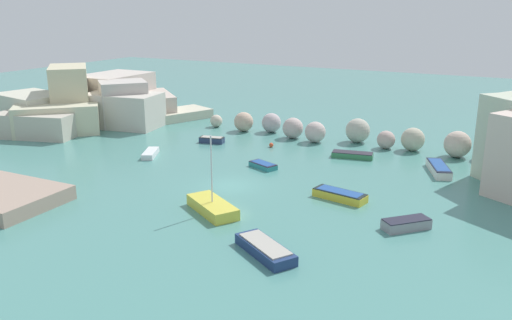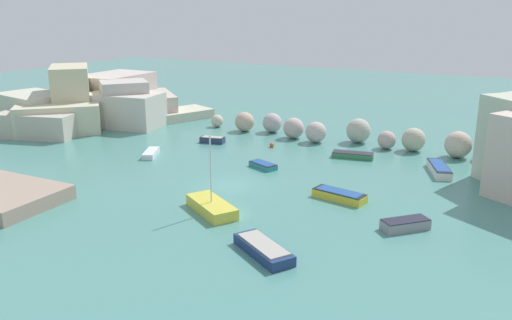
{
  "view_description": "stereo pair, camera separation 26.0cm",
  "coord_description": "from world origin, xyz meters",
  "px_view_note": "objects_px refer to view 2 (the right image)",
  "views": [
    {
      "loc": [
        20.28,
        -33.46,
        13.5
      ],
      "look_at": [
        0.0,
        4.25,
        1.0
      ],
      "focal_mm": 37.13,
      "sensor_mm": 36.0,
      "label": 1
    },
    {
      "loc": [
        20.51,
        -33.33,
        13.5
      ],
      "look_at": [
        0.0,
        4.25,
        1.0
      ],
      "focal_mm": 37.13,
      "sensor_mm": 36.0,
      "label": 2
    }
  ],
  "objects_px": {
    "moored_boat_6": "(212,140)",
    "moored_boat_7": "(405,224)",
    "moored_boat_2": "(263,165)",
    "moored_boat_0": "(353,155)",
    "moored_boat_1": "(212,207)",
    "moored_boat_8": "(263,249)",
    "moored_boat_4": "(439,169)",
    "moored_boat_5": "(339,195)",
    "channel_buoy": "(272,145)",
    "moored_boat_3": "(151,153)"
  },
  "relations": [
    {
      "from": "moored_boat_6",
      "to": "moored_boat_7",
      "type": "height_order",
      "value": "moored_boat_7"
    },
    {
      "from": "moored_boat_2",
      "to": "moored_boat_7",
      "type": "distance_m",
      "value": 15.76
    },
    {
      "from": "moored_boat_0",
      "to": "moored_boat_1",
      "type": "height_order",
      "value": "moored_boat_1"
    },
    {
      "from": "moored_boat_7",
      "to": "moored_boat_8",
      "type": "distance_m",
      "value": 9.61
    },
    {
      "from": "moored_boat_2",
      "to": "moored_boat_4",
      "type": "height_order",
      "value": "moored_boat_4"
    },
    {
      "from": "moored_boat_1",
      "to": "moored_boat_4",
      "type": "xyz_separation_m",
      "value": [
        11.92,
        16.54,
        -0.03
      ]
    },
    {
      "from": "moored_boat_5",
      "to": "moored_boat_1",
      "type": "bearing_deg",
      "value": 53.95
    },
    {
      "from": "moored_boat_6",
      "to": "moored_boat_8",
      "type": "relative_size",
      "value": 0.58
    },
    {
      "from": "moored_boat_0",
      "to": "moored_boat_6",
      "type": "xyz_separation_m",
      "value": [
        -14.47,
        -1.47,
        0.06
      ]
    },
    {
      "from": "moored_boat_4",
      "to": "moored_boat_5",
      "type": "relative_size",
      "value": 1.13
    },
    {
      "from": "moored_boat_1",
      "to": "moored_boat_2",
      "type": "bearing_deg",
      "value": 130.17
    },
    {
      "from": "moored_boat_0",
      "to": "moored_boat_8",
      "type": "distance_m",
      "value": 21.51
    },
    {
      "from": "channel_buoy",
      "to": "moored_boat_7",
      "type": "xyz_separation_m",
      "value": [
        16.49,
        -13.92,
        0.12
      ]
    },
    {
      "from": "moored_boat_2",
      "to": "moored_boat_8",
      "type": "relative_size",
      "value": 0.62
    },
    {
      "from": "moored_boat_1",
      "to": "moored_boat_8",
      "type": "xyz_separation_m",
      "value": [
        6.08,
        -3.95,
        -0.07
      ]
    },
    {
      "from": "channel_buoy",
      "to": "moored_boat_5",
      "type": "bearing_deg",
      "value": -44.57
    },
    {
      "from": "channel_buoy",
      "to": "moored_boat_3",
      "type": "height_order",
      "value": "moored_boat_3"
    },
    {
      "from": "moored_boat_1",
      "to": "moored_boat_8",
      "type": "height_order",
      "value": "moored_boat_1"
    },
    {
      "from": "moored_boat_6",
      "to": "moored_boat_1",
      "type": "bearing_deg",
      "value": 110.4
    },
    {
      "from": "moored_boat_6",
      "to": "moored_boat_8",
      "type": "xyz_separation_m",
      "value": [
        16.45,
        -19.95,
        0.0
      ]
    },
    {
      "from": "moored_boat_3",
      "to": "moored_boat_7",
      "type": "relative_size",
      "value": 1.09
    },
    {
      "from": "moored_boat_4",
      "to": "moored_boat_7",
      "type": "relative_size",
      "value": 1.53
    },
    {
      "from": "moored_boat_7",
      "to": "moored_boat_8",
      "type": "xyz_separation_m",
      "value": [
        -6.19,
        -7.35,
        -0.01
      ]
    },
    {
      "from": "moored_boat_0",
      "to": "moored_boat_1",
      "type": "bearing_deg",
      "value": -114.32
    },
    {
      "from": "moored_boat_4",
      "to": "moored_boat_6",
      "type": "xyz_separation_m",
      "value": [
        -22.3,
        -0.55,
        -0.04
      ]
    },
    {
      "from": "moored_boat_7",
      "to": "moored_boat_0",
      "type": "bearing_deg",
      "value": 73.47
    },
    {
      "from": "moored_boat_5",
      "to": "moored_boat_8",
      "type": "relative_size",
      "value": 0.9
    },
    {
      "from": "moored_boat_0",
      "to": "moored_boat_4",
      "type": "xyz_separation_m",
      "value": [
        7.83,
        -0.92,
        0.1
      ]
    },
    {
      "from": "channel_buoy",
      "to": "moored_boat_4",
      "type": "relative_size",
      "value": 0.1
    },
    {
      "from": "moored_boat_3",
      "to": "moored_boat_0",
      "type": "bearing_deg",
      "value": 89.79
    },
    {
      "from": "channel_buoy",
      "to": "moored_boat_1",
      "type": "xyz_separation_m",
      "value": [
        4.23,
        -17.32,
        0.17
      ]
    },
    {
      "from": "moored_boat_7",
      "to": "moored_boat_2",
      "type": "bearing_deg",
      "value": 105.71
    },
    {
      "from": "moored_boat_4",
      "to": "channel_buoy",
      "type": "bearing_deg",
      "value": 65.47
    },
    {
      "from": "moored_boat_4",
      "to": "moored_boat_6",
      "type": "height_order",
      "value": "moored_boat_4"
    },
    {
      "from": "moored_boat_7",
      "to": "moored_boat_1",
      "type": "bearing_deg",
      "value": 148.81
    },
    {
      "from": "channel_buoy",
      "to": "moored_boat_6",
      "type": "xyz_separation_m",
      "value": [
        -6.15,
        -1.33,
        0.1
      ]
    },
    {
      "from": "channel_buoy",
      "to": "moored_boat_7",
      "type": "bearing_deg",
      "value": -40.18
    },
    {
      "from": "moored_boat_4",
      "to": "moored_boat_7",
      "type": "xyz_separation_m",
      "value": [
        0.34,
        -13.15,
        -0.03
      ]
    },
    {
      "from": "channel_buoy",
      "to": "moored_boat_0",
      "type": "distance_m",
      "value": 8.32
    },
    {
      "from": "moored_boat_7",
      "to": "moored_boat_8",
      "type": "height_order",
      "value": "same"
    },
    {
      "from": "moored_boat_1",
      "to": "moored_boat_7",
      "type": "height_order",
      "value": "moored_boat_1"
    },
    {
      "from": "moored_boat_3",
      "to": "moored_boat_5",
      "type": "relative_size",
      "value": 0.8
    },
    {
      "from": "moored_boat_5",
      "to": "moored_boat_8",
      "type": "distance_m",
      "value": 10.45
    },
    {
      "from": "moored_boat_5",
      "to": "moored_boat_7",
      "type": "height_order",
      "value": "moored_boat_7"
    },
    {
      "from": "moored_boat_0",
      "to": "moored_boat_5",
      "type": "xyz_separation_m",
      "value": [
        2.68,
        -10.99,
        0.07
      ]
    },
    {
      "from": "moored_boat_2",
      "to": "moored_boat_3",
      "type": "bearing_deg",
      "value": 30.09
    },
    {
      "from": "moored_boat_4",
      "to": "moored_boat_8",
      "type": "distance_m",
      "value": 21.31
    },
    {
      "from": "channel_buoy",
      "to": "moored_boat_4",
      "type": "distance_m",
      "value": 16.17
    },
    {
      "from": "channel_buoy",
      "to": "moored_boat_6",
      "type": "distance_m",
      "value": 6.29
    },
    {
      "from": "channel_buoy",
      "to": "moored_boat_8",
      "type": "bearing_deg",
      "value": -64.15
    }
  ]
}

